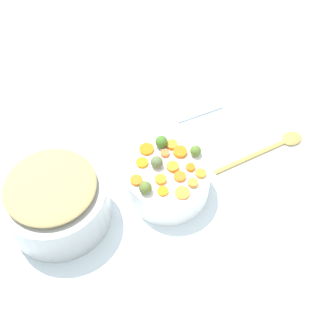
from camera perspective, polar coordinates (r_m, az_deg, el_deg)
tabletop at (r=1.31m, az=-1.30°, el=-2.49°), size 2.40×2.40×0.02m
serving_bowl_carrots at (r=1.25m, az=0.00°, el=-1.58°), size 0.23×0.23×0.10m
metal_pot at (r=1.23m, az=-13.69°, el=-4.29°), size 0.28×0.28×0.13m
stuffing_mound at (r=1.16m, az=-14.47°, el=-2.22°), size 0.23×0.23×0.03m
carrot_slice_0 at (r=1.19m, az=-3.95°, el=-1.53°), size 0.04×0.04×0.01m
carrot_slice_1 at (r=1.19m, az=1.48°, el=-1.06°), size 0.04×0.04×0.01m
carrot_slice_2 at (r=1.17m, az=-0.65°, el=-2.89°), size 0.04×0.04×0.01m
carrot_slice_3 at (r=1.21m, az=0.58°, el=0.09°), size 0.04×0.04×0.01m
carrot_slice_4 at (r=1.19m, az=-0.91°, el=-1.44°), size 0.04×0.04×0.01m
carrot_slice_5 at (r=1.17m, az=1.79°, el=-3.12°), size 0.04×0.04×0.01m
carrot_slice_6 at (r=1.21m, az=2.81°, el=0.08°), size 0.03×0.03×0.01m
carrot_slice_7 at (r=1.25m, az=0.49°, el=2.91°), size 0.04×0.04×0.01m
carrot_slice_8 at (r=1.24m, az=-0.38°, el=1.83°), size 0.03×0.03×0.01m
carrot_slice_9 at (r=1.25m, az=-2.68°, el=2.37°), size 0.05×0.05×0.01m
carrot_slice_10 at (r=1.22m, az=-3.27°, el=0.57°), size 0.04×0.04×0.01m
carrot_slice_11 at (r=1.20m, az=4.09°, el=-0.68°), size 0.04×0.04×0.01m
carrot_slice_12 at (r=1.24m, az=1.51°, el=2.02°), size 0.05×0.05×0.01m
carrot_slice_13 at (r=1.18m, az=3.11°, el=-1.87°), size 0.03×0.03×0.01m
brussels_sprout_0 at (r=1.21m, az=-1.44°, el=0.85°), size 0.03×0.03×0.03m
brussels_sprout_1 at (r=1.23m, az=3.45°, el=2.15°), size 0.03×0.03×0.03m
brussels_sprout_2 at (r=1.25m, az=-0.95°, el=3.30°), size 0.03×0.03×0.03m
brussels_sprout_3 at (r=1.16m, az=-2.83°, el=-2.46°), size 0.03×0.03×0.03m
wooden_spoon at (r=1.42m, az=13.30°, el=2.76°), size 0.26×0.21×0.01m
dish_towel at (r=1.51m, az=2.90°, el=8.43°), size 0.21×0.21×0.01m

